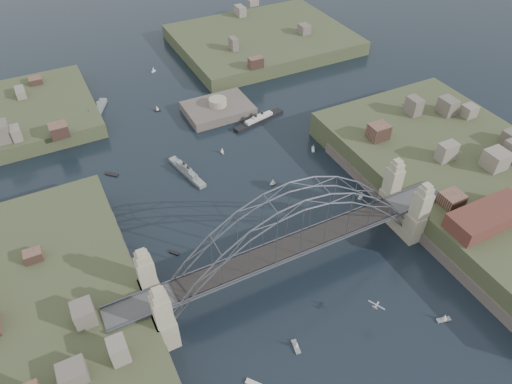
% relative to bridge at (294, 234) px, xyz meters
% --- Properties ---
extents(ground, '(500.00, 500.00, 0.00)m').
position_rel_bridge_xyz_m(ground, '(0.00, 0.00, -12.32)').
color(ground, black).
rests_on(ground, ground).
extents(bridge, '(84.00, 13.80, 24.60)m').
position_rel_bridge_xyz_m(bridge, '(0.00, 0.00, 0.00)').
color(bridge, '#464749').
rests_on(bridge, ground).
extents(shore_west, '(50.50, 90.00, 12.00)m').
position_rel_bridge_xyz_m(shore_west, '(-57.32, 0.00, -10.35)').
color(shore_west, '#3B4227').
rests_on(shore_west, ground).
extents(shore_east, '(50.50, 90.00, 12.00)m').
position_rel_bridge_xyz_m(shore_east, '(57.32, 0.00, -10.35)').
color(shore_east, '#3B4227').
rests_on(shore_east, ground).
extents(headland_nw, '(60.00, 45.00, 9.00)m').
position_rel_bridge_xyz_m(headland_nw, '(-55.00, 95.00, -11.82)').
color(headland_nw, '#3B4227').
rests_on(headland_nw, ground).
extents(headland_ne, '(70.00, 55.00, 9.50)m').
position_rel_bridge_xyz_m(headland_ne, '(50.00, 110.00, -11.57)').
color(headland_ne, '#3B4227').
rests_on(headland_ne, ground).
extents(fort_island, '(22.00, 16.00, 9.40)m').
position_rel_bridge_xyz_m(fort_island, '(12.00, 70.00, -12.66)').
color(fort_island, '#504640').
rests_on(fort_island, ground).
extents(wharf_shed, '(20.00, 8.00, 4.00)m').
position_rel_bridge_xyz_m(wharf_shed, '(44.00, -14.00, -2.32)').
color(wharf_shed, '#592D26').
rests_on(wharf_shed, shore_east).
extents(finger_pier, '(4.00, 22.00, 1.40)m').
position_rel_bridge_xyz_m(finger_pier, '(39.00, -28.00, -11.62)').
color(finger_pier, '#464749').
rests_on(finger_pier, ground).
extents(naval_cruiser_near, '(5.64, 16.74, 4.99)m').
position_rel_bridge_xyz_m(naval_cruiser_near, '(-9.13, 44.11, -11.55)').
color(naval_cruiser_near, gray).
rests_on(naval_cruiser_near, ground).
extents(naval_cruiser_far, '(10.79, 17.35, 6.18)m').
position_rel_bridge_xyz_m(naval_cruiser_far, '(-25.42, 87.14, -11.36)').
color(naval_cruiser_far, gray).
rests_on(naval_cruiser_far, ground).
extents(ocean_liner, '(19.43, 6.80, 4.74)m').
position_rel_bridge_xyz_m(ocean_liner, '(21.83, 58.81, -11.59)').
color(ocean_liner, black).
rests_on(ocean_liner, ground).
extents(aeroplane, '(2.10, 3.40, 0.53)m').
position_rel_bridge_xyz_m(aeroplane, '(8.37, -19.62, -6.83)').
color(aeroplane, '#AAACB1').
extents(small_boat_a, '(2.32, 2.56, 0.45)m').
position_rel_bridge_xyz_m(small_boat_a, '(-22.61, 17.21, -12.17)').
color(small_boat_a, silver).
rests_on(small_boat_a, ground).
extents(small_boat_b, '(1.86, 1.11, 2.38)m').
position_rel_bridge_xyz_m(small_boat_b, '(10.70, 28.65, -11.35)').
color(small_boat_b, silver).
rests_on(small_boat_b, ground).
extents(small_boat_c, '(1.61, 3.31, 2.38)m').
position_rel_bridge_xyz_m(small_boat_c, '(-9.06, -17.58, -11.60)').
color(small_boat_c, silver).
rests_on(small_boat_c, ground).
extents(small_boat_d, '(1.94, 2.48, 2.38)m').
position_rel_bridge_xyz_m(small_boat_d, '(29.52, 37.24, -11.46)').
color(small_boat_d, silver).
rests_on(small_boat_d, ground).
extents(small_boat_e, '(3.63, 3.58, 0.45)m').
position_rel_bridge_xyz_m(small_boat_e, '(-28.66, 53.45, -12.17)').
color(small_boat_e, silver).
rests_on(small_boat_e, ground).
extents(small_boat_f, '(1.04, 1.69, 2.38)m').
position_rel_bridge_xyz_m(small_boat_f, '(3.93, 48.53, -11.32)').
color(small_boat_f, silver).
rests_on(small_boat_f, ground).
extents(small_boat_g, '(3.23, 1.78, 2.38)m').
position_rel_bridge_xyz_m(small_boat_g, '(22.00, -26.39, -11.58)').
color(small_boat_g, silver).
rests_on(small_boat_g, ground).
extents(small_boat_h, '(2.24, 1.30, 2.38)m').
position_rel_bridge_xyz_m(small_boat_h, '(-6.23, 80.66, -11.41)').
color(small_boat_h, silver).
rests_on(small_boat_h, ground).
extents(small_boat_i, '(2.51, 1.85, 2.38)m').
position_rel_bridge_xyz_m(small_boat_i, '(29.66, 13.00, -11.46)').
color(small_boat_i, silver).
rests_on(small_boat_i, ground).
extents(small_boat_j, '(2.85, 3.15, 0.45)m').
position_rel_bridge_xyz_m(small_boat_j, '(-20.13, -20.58, -12.17)').
color(small_boat_j, silver).
rests_on(small_boat_j, ground).
extents(small_boat_k, '(2.08, 1.72, 2.38)m').
position_rel_bridge_xyz_m(small_boat_k, '(1.32, 108.47, -11.39)').
color(small_boat_k, silver).
rests_on(small_boat_k, ground).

